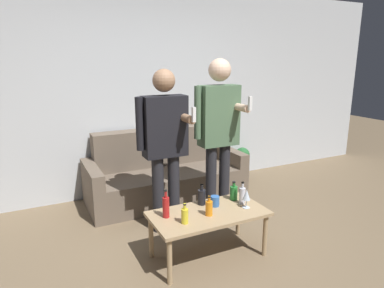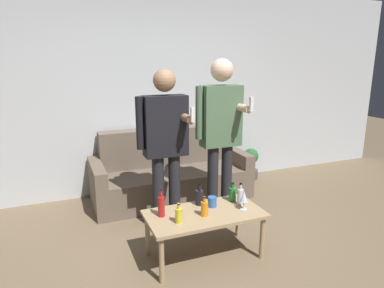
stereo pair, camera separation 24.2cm
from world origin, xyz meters
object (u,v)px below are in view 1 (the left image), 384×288
Objects in this scene: person_standing_left at (165,139)px; person_standing_right at (218,127)px; coffee_table at (208,217)px; couch at (165,175)px; bottle_orange at (166,207)px.

person_standing_left is 0.95× the size of person_standing_right.
person_standing_right is (0.47, 0.64, 0.67)m from coffee_table.
bottle_orange is at bearing -111.12° from couch.
bottle_orange is at bearing -146.28° from person_standing_right.
person_standing_left reaches higher than bottle_orange.
person_standing_right is at bearing -1.11° from person_standing_left.
couch is 1.18× the size of person_standing_left.
person_standing_left is at bearing -110.87° from couch.
couch is 1.52m from bottle_orange.
person_standing_left is at bearing 178.89° from person_standing_right.
couch is 1.12m from person_standing_left.
bottle_orange is 0.77m from person_standing_left.
person_standing_left is (-0.31, -0.82, 0.69)m from couch.
couch is at bearing 69.13° from person_standing_left.
coffee_table is (-0.16, -1.48, 0.08)m from couch.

